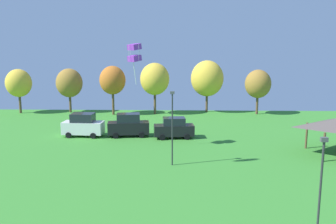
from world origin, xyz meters
TOP-DOWN VIEW (x-y plane):
  - kite_flying_5 at (-5.73, 37.24)m, footprint 1.41×1.41m
  - parked_car_leftmost at (-12.29, 42.35)m, footprint 4.61×2.30m
  - parked_car_second_from_left at (-7.18, 42.44)m, footprint 4.76×2.34m
  - parked_car_third_from_left at (-2.06, 41.81)m, footprint 4.53×2.28m
  - light_post_0 at (-2.09, 32.50)m, footprint 0.36×0.20m
  - light_post_1 at (5.88, 21.42)m, footprint 0.36×0.20m
  - treeline_tree_0 at (-25.86, 56.74)m, footprint 3.86×3.86m
  - treeline_tree_1 at (-18.40, 57.74)m, footprint 4.03×4.03m
  - treeline_tree_2 at (-11.36, 55.99)m, footprint 3.86×3.86m
  - treeline_tree_3 at (-5.13, 56.63)m, footprint 4.37×4.37m
  - treeline_tree_4 at (2.87, 58.78)m, footprint 5.05×5.05m
  - treeline_tree_5 at (10.33, 57.00)m, footprint 3.88×3.88m

SIDE VIEW (x-z plane):
  - parked_car_third_from_left at x=-2.06m, z-range -0.01..2.30m
  - parked_car_second_from_left at x=-7.18m, z-range -0.04..2.58m
  - parked_car_leftmost at x=-12.29m, z-range -0.04..2.59m
  - light_post_1 at x=5.88m, z-range 0.39..5.67m
  - light_post_0 at x=-2.09m, z-range 0.40..6.71m
  - treeline_tree_1 at x=-18.40m, z-range 1.16..7.96m
  - treeline_tree_5 at x=10.33m, z-range 1.21..7.93m
  - treeline_tree_0 at x=-25.86m, z-range 1.24..7.99m
  - treeline_tree_2 at x=-11.36m, z-range 1.50..8.79m
  - treeline_tree_4 at x=2.87m, z-range 1.22..9.23m
  - treeline_tree_3 at x=-5.13m, z-range 1.44..9.15m
  - kite_flying_5 at x=-5.73m, z-range 7.45..11.31m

